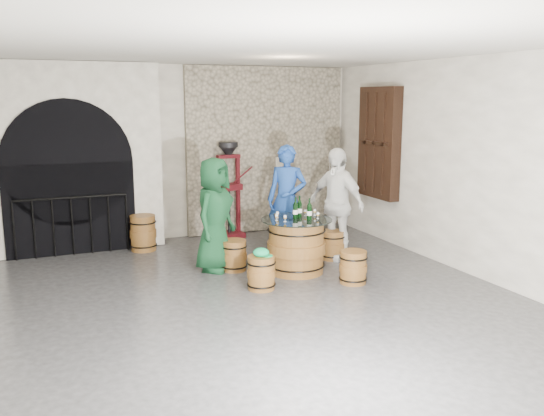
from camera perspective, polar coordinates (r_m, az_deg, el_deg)
name	(u,v)px	position (r m, az deg, el deg)	size (l,w,h in m)	color
ground	(251,306)	(7.41, -2.06, -9.71)	(8.00, 8.00, 0.00)	#2D2D30
wall_back	(175,153)	(10.83, -9.63, 5.40)	(8.00, 8.00, 0.00)	white
wall_front	(489,272)	(3.63, 20.73, -5.94)	(8.00, 8.00, 0.00)	white
wall_right	(477,168)	(8.86, 19.62, 3.73)	(8.00, 8.00, 0.00)	white
ceiling	(250,46)	(6.97, -2.24, 15.76)	(8.00, 8.00, 0.00)	beige
stone_facing_panel	(266,150)	(11.31, -0.60, 5.78)	(3.20, 0.12, 3.18)	tan
arched_opening	(67,160)	(10.30, -19.65, 4.55)	(3.10, 0.60, 3.19)	white
shuttered_window	(379,143)	(10.66, 10.51, 6.36)	(0.23, 1.10, 2.00)	black
barrel_table	(296,246)	(8.70, 2.43, -3.77)	(1.07, 1.07, 0.82)	brown
barrel_stool_left	(234,255)	(8.84, -3.78, -4.71)	(0.41, 0.41, 0.47)	brown
barrel_stool_far	(288,242)	(9.65, 1.57, -3.35)	(0.41, 0.41, 0.47)	brown
barrel_stool_right	(332,245)	(9.48, 6.01, -3.67)	(0.41, 0.41, 0.47)	brown
barrel_stool_near_right	(353,267)	(8.30, 8.05, -5.83)	(0.41, 0.41, 0.47)	brown
barrel_stool_near_left	(261,273)	(7.97, -1.08, -6.44)	(0.41, 0.41, 0.47)	brown
green_cap	(261,253)	(7.89, -1.06, -4.44)	(0.26, 0.22, 0.12)	#0E9A56
person_green	(215,215)	(8.74, -5.72, -0.65)	(0.85, 0.55, 1.73)	#103A1E
person_blue	(287,200)	(9.65, 1.48, 0.82)	(0.67, 0.44, 1.84)	#1B4196
person_white	(336,204)	(9.40, 6.36, 0.43)	(1.07, 0.45, 1.82)	white
wine_bottle_left	(295,210)	(8.62, 2.34, -0.19)	(0.08, 0.08, 0.32)	black
wine_bottle_center	(309,211)	(8.54, 3.73, -0.31)	(0.08, 0.08, 0.32)	black
wine_bottle_right	(300,209)	(8.72, 2.75, -0.06)	(0.08, 0.08, 0.32)	black
tasting_glass_a	(285,219)	(8.40, 1.30, -1.05)	(0.05, 0.05, 0.10)	#A26D1F
tasting_glass_b	(315,212)	(8.88, 4.26, -0.42)	(0.05, 0.05, 0.10)	#A26D1F
tasting_glass_c	(277,215)	(8.67, 0.54, -0.67)	(0.05, 0.05, 0.10)	#A26D1F
tasting_glass_d	(305,213)	(8.83, 3.33, -0.47)	(0.05, 0.05, 0.10)	#A26D1F
tasting_glass_e	(318,216)	(8.64, 4.56, -0.75)	(0.05, 0.05, 0.10)	#A26D1F
tasting_glass_f	(277,217)	(8.47, 0.46, -0.94)	(0.05, 0.05, 0.10)	#A26D1F
side_barrel	(143,233)	(10.19, -12.65, -2.44)	(0.46, 0.46, 0.62)	brown
corking_press	(229,183)	(10.76, -4.29, 2.52)	(0.76, 0.46, 1.80)	#490C13
control_box	(279,162)	(11.36, 0.73, 4.53)	(0.18, 0.10, 0.22)	silver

